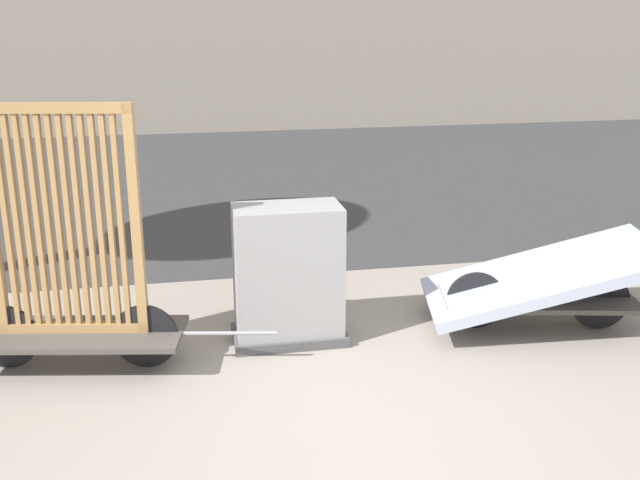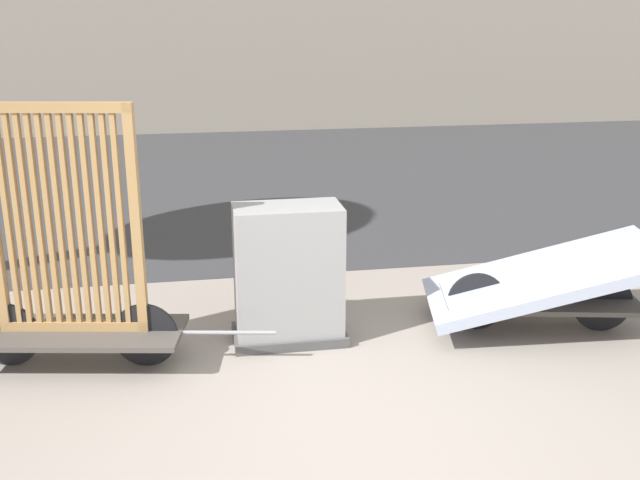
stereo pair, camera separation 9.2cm
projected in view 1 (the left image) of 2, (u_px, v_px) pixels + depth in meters
name	position (u px, v px, depth m)	size (l,w,h in m)	color
ground_plane	(366.00, 448.00, 4.57)	(60.00, 60.00, 0.00)	gray
road_strip	(244.00, 177.00, 11.82)	(56.00, 9.15, 0.01)	#38383A
bike_cart_with_bedframe	(70.00, 278.00, 5.40)	(2.30, 0.89, 1.96)	#4C4742
bike_cart_with_mattress	(540.00, 282.00, 6.16)	(2.47, 1.38, 0.77)	#4C4742
utility_cabinet	(288.00, 280.00, 5.91)	(0.90, 0.50, 1.12)	#4C4C4C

